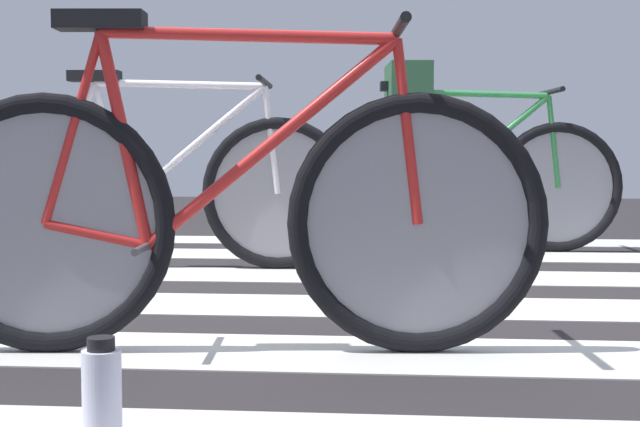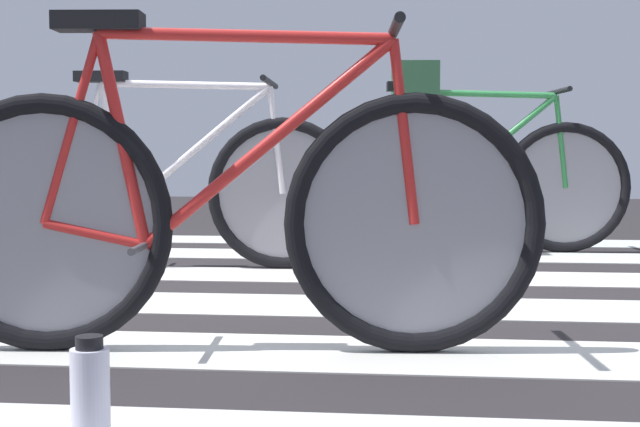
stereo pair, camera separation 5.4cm
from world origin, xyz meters
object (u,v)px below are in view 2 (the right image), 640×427
Objects in this scene: bicycle_2_of_3 at (175,188)px; water_bottle at (90,398)px; bicycle_3_of_3 at (472,183)px; cyclist_3_of_3 at (415,131)px; bicycle_1_of_3 at (227,214)px.

bicycle_2_of_3 is 2.61m from water_bottle.
bicycle_3_of_3 is 1.68× the size of cyclist_3_of_3.
water_bottle is at bearing -100.01° from bicycle_1_of_3.
bicycle_2_of_3 and bicycle_3_of_3 have the same top height.
bicycle_1_of_3 is 1.00× the size of bicycle_3_of_3.
bicycle_3_of_3 is (0.83, 2.50, 0.00)m from bicycle_1_of_3.
bicycle_1_of_3 is 1.00× the size of bicycle_2_of_3.
bicycle_3_of_3 is 7.86× the size of water_bottle.
cyclist_3_of_3 is 3.40m from water_bottle.
water_bottle is (0.53, -2.54, -0.28)m from bicycle_2_of_3.
cyclist_3_of_3 reaches higher than bicycle_2_of_3.
water_bottle is at bearing -111.28° from bicycle_3_of_3.
bicycle_1_of_3 is at bearing -114.42° from bicycle_3_of_3.
cyclist_3_of_3 is (1.13, 0.77, 0.28)m from bicycle_2_of_3.
bicycle_2_of_3 is 1.69× the size of cyclist_3_of_3.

